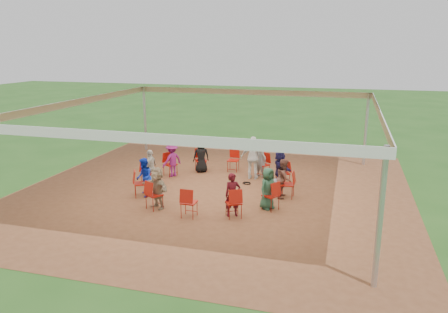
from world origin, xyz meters
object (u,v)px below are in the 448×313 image
(person_seated_2, at_px, (261,160))
(person_seated_3, at_px, (201,156))
(chair_8, at_px, (154,195))
(standing_person, at_px, (253,158))
(chair_7, at_px, (141,184))
(chair_11, at_px, (271,196))
(chair_2, at_px, (263,165))
(chair_0, at_px, (287,184))
(person_seated_0, at_px, (284,178))
(person_seated_4, at_px, (172,160))
(person_seated_6, at_px, (144,177))
(chair_9, at_px, (189,203))
(person_seated_1, at_px, (280,168))
(chair_3, at_px, (233,160))
(person_seated_8, at_px, (233,195))
(chair_10, at_px, (234,203))
(person_seated_9, at_px, (268,188))
(chair_4, at_px, (201,160))
(person_seated_7, at_px, (157,188))
(cable_coil, at_px, (247,183))
(chair_1, at_px, (283,173))
(chair_6, at_px, (148,173))
(person_seated_5, at_px, (151,167))
(laptop, at_px, (279,179))
(chair_5, at_px, (170,164))

(person_seated_2, bearing_deg, person_seated_3, 30.00)
(chair_8, distance_m, standing_person, 4.51)
(chair_7, bearing_deg, chair_11, 60.00)
(chair_7, height_order, standing_person, standing_person)
(chair_2, height_order, standing_person, standing_person)
(chair_0, relative_size, person_seated_2, 0.70)
(person_seated_0, height_order, standing_person, standing_person)
(person_seated_4, height_order, person_seated_6, same)
(chair_9, height_order, person_seated_2, person_seated_2)
(person_seated_1, bearing_deg, person_seated_6, 90.00)
(person_seated_1, bearing_deg, person_seated_0, 165.00)
(chair_3, relative_size, person_seated_8, 0.70)
(person_seated_8, bearing_deg, standing_person, 63.27)
(chair_10, height_order, person_seated_6, person_seated_6)
(person_seated_3, bearing_deg, person_seated_9, 105.00)
(chair_4, xyz_separation_m, chair_11, (3.41, -3.41, 0.00))
(chair_7, relative_size, chair_8, 1.00)
(chair_4, distance_m, chair_7, 3.53)
(chair_10, bearing_deg, person_seated_8, 90.00)
(person_seated_0, xyz_separation_m, person_seated_2, (-1.19, 2.06, 0.00))
(person_seated_2, height_order, person_seated_7, same)
(chair_11, relative_size, person_seated_7, 0.70)
(person_seated_2, bearing_deg, person_seated_9, 135.00)
(cable_coil, bearing_deg, standing_person, 83.68)
(person_seated_4, bearing_deg, chair_3, 152.44)
(chair_8, xyz_separation_m, person_seated_6, (-0.81, 0.97, 0.20))
(chair_1, xyz_separation_m, person_seated_2, (-0.97, 0.81, 0.20))
(chair_6, height_order, chair_11, same)
(chair_4, bearing_deg, chair_3, 165.00)
(person_seated_3, relative_size, person_seated_7, 1.00)
(person_seated_6, xyz_separation_m, person_seated_7, (0.87, -0.87, 0.00))
(chair_11, xyz_separation_m, person_seated_0, (0.21, 1.25, 0.20))
(person_seated_5, xyz_separation_m, cable_coil, (3.27, 1.06, -0.63))
(person_seated_8, xyz_separation_m, person_seated_9, (0.87, 0.87, 0.00))
(person_seated_2, bearing_deg, chair_2, -90.00)
(person_seated_6, bearing_deg, chair_4, 136.41)
(chair_7, distance_m, person_seated_4, 2.45)
(person_seated_6, bearing_deg, chair_2, 105.38)
(chair_3, bearing_deg, person_seated_7, 75.38)
(chair_8, xyz_separation_m, person_seated_5, (-1.13, 2.16, 0.20))
(person_seated_9, height_order, laptop, person_seated_9)
(chair_3, distance_m, person_seated_2, 1.28)
(person_seated_9, bearing_deg, chair_5, 90.00)
(person_seated_4, bearing_deg, person_seated_2, 135.00)
(chair_2, height_order, person_seated_3, person_seated_3)
(chair_4, bearing_deg, chair_0, 120.00)
(chair_8, bearing_deg, chair_0, 60.00)
(chair_5, distance_m, person_seated_6, 2.45)
(chair_3, relative_size, person_seated_7, 0.70)
(chair_0, height_order, chair_1, same)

